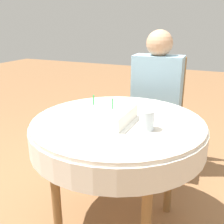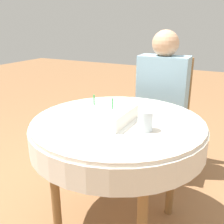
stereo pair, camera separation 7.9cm
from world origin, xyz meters
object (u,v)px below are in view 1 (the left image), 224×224
object	(u,v)px
birthday_cake	(105,114)
drinking_glass	(147,120)
chair	(158,111)
person	(156,91)

from	to	relation	value
birthday_cake	drinking_glass	distance (m)	0.24
chair	drinking_glass	xyz separation A→B (m)	(0.17, -0.92, 0.26)
person	birthday_cake	xyz separation A→B (m)	(-0.07, -0.80, 0.05)
person	birthday_cake	world-z (taller)	person
chair	drinking_glass	world-z (taller)	chair
person	drinking_glass	bearing A→B (deg)	-81.05
drinking_glass	chair	bearing A→B (deg)	100.65
person	chair	bearing A→B (deg)	90.00
chair	person	distance (m)	0.22
person	drinking_glass	xyz separation A→B (m)	(0.17, -0.82, 0.06)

